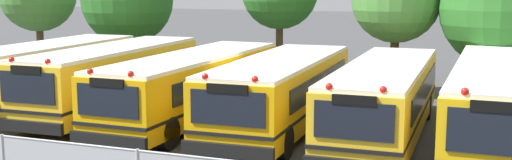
# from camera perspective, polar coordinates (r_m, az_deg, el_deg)

# --- Properties ---
(ground_plane) EXTENTS (160.00, 160.00, 0.00)m
(ground_plane) POSITION_cam_1_polar(r_m,az_deg,el_deg) (22.01, -1.73, -4.01)
(ground_plane) COLOR #424244
(school_bus_0) EXTENTS (2.74, 10.74, 2.59)m
(school_bus_0) POSITION_cam_1_polar(r_m,az_deg,el_deg) (25.98, -19.10, 0.57)
(school_bus_0) COLOR yellow
(school_bus_0) RESTS_ON ground_plane
(school_bus_1) EXTENTS (2.67, 9.74, 2.63)m
(school_bus_1) POSITION_cam_1_polar(r_m,az_deg,el_deg) (24.20, -12.81, 0.29)
(school_bus_1) COLOR yellow
(school_bus_1) RESTS_ON ground_plane
(school_bus_2) EXTENTS (2.69, 10.45, 2.51)m
(school_bus_2) POSITION_cam_1_polar(r_m,az_deg,el_deg) (22.31, -5.72, -0.41)
(school_bus_2) COLOR #EAA80C
(school_bus_2) RESTS_ON ground_plane
(school_bus_3) EXTENTS (2.83, 9.84, 2.53)m
(school_bus_3) POSITION_cam_1_polar(r_m,az_deg,el_deg) (20.95, 2.29, -0.96)
(school_bus_3) COLOR #EAA80C
(school_bus_3) RESTS_ON ground_plane
(school_bus_4) EXTENTS (2.60, 10.41, 2.51)m
(school_bus_4) POSITION_cam_1_polar(r_m,az_deg,el_deg) (20.17, 11.54, -1.56)
(school_bus_4) COLOR yellow
(school_bus_4) RESTS_ON ground_plane
(school_bus_5) EXTENTS (2.63, 11.34, 2.66)m
(school_bus_5) POSITION_cam_1_polar(r_m,az_deg,el_deg) (19.91, 20.98, -1.89)
(school_bus_5) COLOR yellow
(school_bus_5) RESTS_ON ground_plane
(tree_3) EXTENTS (3.82, 3.82, 6.11)m
(tree_3) POSITION_cam_1_polar(r_m,az_deg,el_deg) (27.63, 12.36, 7.03)
(tree_3) COLOR #4C3823
(tree_3) RESTS_ON ground_plane
(tree_4) EXTENTS (4.76, 4.76, 6.21)m
(tree_4) POSITION_cam_1_polar(r_m,az_deg,el_deg) (26.91, 21.41, 5.98)
(tree_4) COLOR #4C3823
(tree_4) RESTS_ON ground_plane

